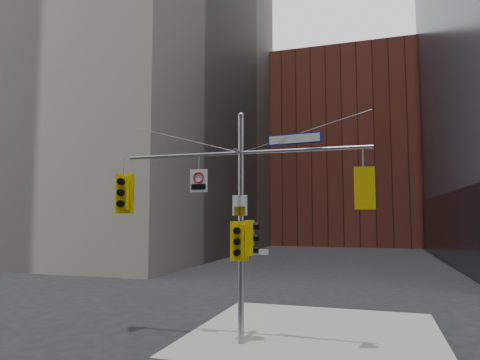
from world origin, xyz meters
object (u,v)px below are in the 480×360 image
Objects in this scene: signal_assembly at (241,203)px; traffic_light_west_arm at (123,193)px; traffic_light_east_arm at (364,188)px; street_sign_blade at (294,139)px; traffic_light_pole_front at (238,241)px; regulatory_sign_arm at (199,180)px; traffic_light_pole_side at (251,238)px.

traffic_light_west_arm is (-4.25, 0.01, 0.38)m from signal_assembly.
street_sign_blade reaches higher than traffic_light_east_arm.
signal_assembly reaches higher than traffic_light_west_arm.
traffic_light_pole_front is 2.41m from regulatory_sign_arm.
traffic_light_pole_side is 0.89× the size of traffic_light_pole_front.
street_sign_blade is at bearing 0.10° from signal_assembly.
traffic_light_pole_side is at bearing 34.46° from traffic_light_pole_front.
traffic_light_pole_side is (-3.37, 0.01, -1.46)m from traffic_light_east_arm.
signal_assembly is at bearing -11.33° from traffic_light_east_arm.
signal_assembly is 4.27m from traffic_light_west_arm.
traffic_light_pole_front is (4.25, -0.28, -1.56)m from traffic_light_west_arm.
traffic_light_east_arm is at bearing -96.51° from traffic_light_pole_side.
signal_assembly is at bearing -13.68° from traffic_light_west_arm.
signal_assembly is 5.73× the size of traffic_light_west_arm.
traffic_light_west_arm is at bearing 83.65° from traffic_light_pole_side.
signal_assembly is at bearing 83.73° from traffic_light_pole_front.
street_sign_blade is 2.28× the size of regulatory_sign_arm.
traffic_light_west_arm is 1.15× the size of traffic_light_east_arm.
traffic_light_west_arm is at bearing -11.44° from traffic_light_east_arm.
traffic_light_west_arm is 1.30× the size of traffic_light_pole_side.
traffic_light_pole_side is 2.53m from regulatory_sign_arm.
traffic_light_west_arm is 6.15m from street_sign_blade.
street_sign_blade is at bearing -13.60° from traffic_light_west_arm.
traffic_light_west_arm is 1.88× the size of regulatory_sign_arm.
street_sign_blade reaches higher than traffic_light_pole_side.
traffic_light_pole_side is 0.64× the size of street_sign_blade.
traffic_light_pole_front is 3.55m from street_sign_blade.
street_sign_blade is 3.34m from regulatory_sign_arm.
traffic_light_pole_side is at bearing 2.13° from signal_assembly.
regulatory_sign_arm is at bearing -11.11° from traffic_light_east_arm.
traffic_light_west_arm is 4.80m from traffic_light_pole_side.
regulatory_sign_arm reaches higher than traffic_light_pole_side.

